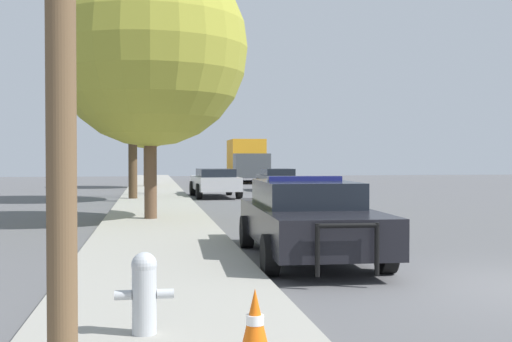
% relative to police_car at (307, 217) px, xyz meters
% --- Properties ---
extents(sidewalk_left, '(3.00, 110.00, 0.13)m').
position_rel_police_car_xyz_m(sidewalk_left, '(-2.67, -3.11, -0.70)').
color(sidewalk_left, '#99968C').
rests_on(sidewalk_left, ground_plane).
extents(police_car, '(2.26, 5.37, 1.52)m').
position_rel_police_car_xyz_m(police_car, '(0.00, 0.00, 0.00)').
color(police_car, black).
rests_on(police_car, ground_plane).
extents(fire_hydrant, '(0.58, 0.25, 0.81)m').
position_rel_police_car_xyz_m(fire_hydrant, '(-2.92, -5.12, -0.20)').
color(fire_hydrant, '#B7BCC1').
rests_on(fire_hydrant, sidewalk_left).
extents(traffic_light, '(3.38, 0.35, 5.22)m').
position_rel_police_car_xyz_m(traffic_light, '(-1.39, 18.27, 3.03)').
color(traffic_light, '#424247').
rests_on(traffic_light, sidewalk_left).
extents(car_background_distant, '(2.17, 4.35, 1.25)m').
position_rel_police_car_xyz_m(car_background_distant, '(4.78, 37.70, -0.08)').
color(car_background_distant, slate).
rests_on(car_background_distant, ground_plane).
extents(car_background_oncoming, '(2.04, 4.55, 1.24)m').
position_rel_police_car_xyz_m(car_background_oncoming, '(4.13, 23.37, -0.08)').
color(car_background_oncoming, '#474C51').
rests_on(car_background_oncoming, ground_plane).
extents(car_background_midblock, '(2.17, 4.71, 1.33)m').
position_rel_police_car_xyz_m(car_background_midblock, '(0.12, 18.37, -0.03)').
color(car_background_midblock, '#B7B7BC').
rests_on(car_background_midblock, ground_plane).
extents(box_truck, '(2.87, 7.73, 3.19)m').
position_rel_police_car_xyz_m(box_truck, '(4.24, 35.80, 0.92)').
color(box_truck, '#474C51').
rests_on(box_truck, ground_plane).
extents(tree_sidewalk_far, '(4.01, 4.01, 6.27)m').
position_rel_police_car_xyz_m(tree_sidewalk_far, '(-3.07, 27.79, 3.61)').
color(tree_sidewalk_far, brown).
rests_on(tree_sidewalk_far, sidewalk_left).
extents(tree_sidewalk_near, '(5.56, 5.56, 7.60)m').
position_rel_police_car_xyz_m(tree_sidewalk_near, '(-2.86, 6.95, 4.17)').
color(tree_sidewalk_near, brown).
rests_on(tree_sidewalk_near, sidewalk_left).
extents(tree_sidewalk_mid, '(5.41, 5.41, 8.14)m').
position_rel_police_car_xyz_m(tree_sidewalk_mid, '(-3.60, 16.04, 4.79)').
color(tree_sidewalk_mid, '#4C3823').
rests_on(tree_sidewalk_mid, sidewalk_left).
extents(traffic_cone, '(0.28, 0.28, 0.61)m').
position_rel_police_car_xyz_m(traffic_cone, '(-1.96, -6.05, -0.33)').
color(traffic_cone, orange).
rests_on(traffic_cone, sidewalk_left).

